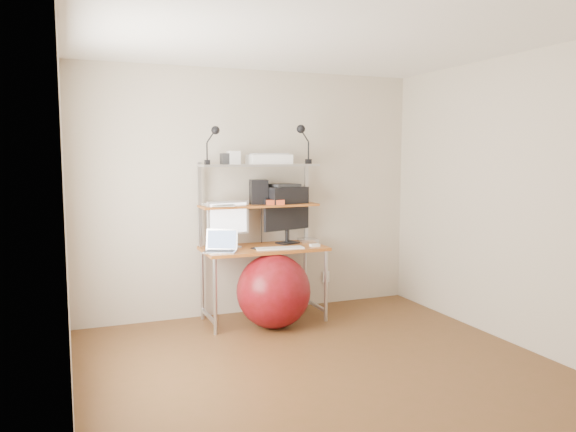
# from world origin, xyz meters

# --- Properties ---
(room) EXTENTS (3.60, 3.60, 3.60)m
(room) POSITION_xyz_m (0.00, 0.00, 1.25)
(room) COLOR brown
(room) RESTS_ON ground
(computer_desk) EXTENTS (1.20, 0.60, 1.57)m
(computer_desk) POSITION_xyz_m (0.00, 1.50, 0.96)
(computer_desk) COLOR #A65A20
(computer_desk) RESTS_ON ground
(desktop) EXTENTS (1.20, 0.60, 0.00)m
(desktop) POSITION_xyz_m (0.00, 1.44, 0.74)
(desktop) COLOR #A65A20
(desktop) RESTS_ON computer_desk
(mid_shelf) EXTENTS (1.18, 0.34, 0.00)m
(mid_shelf) POSITION_xyz_m (0.00, 1.57, 1.15)
(mid_shelf) COLOR #A65A20
(mid_shelf) RESTS_ON computer_desk
(top_shelf) EXTENTS (1.18, 0.34, 0.00)m
(top_shelf) POSITION_xyz_m (0.00, 1.57, 1.55)
(top_shelf) COLOR #BBBCC1
(top_shelf) RESTS_ON computer_desk
(floor) EXTENTS (3.60, 3.60, 0.00)m
(floor) POSITION_xyz_m (0.00, 0.00, 0.00)
(floor) COLOR brown
(floor) RESTS_ON ground
(wall_outlet) EXTENTS (0.08, 0.01, 0.12)m
(wall_outlet) POSITION_xyz_m (0.85, 1.79, 0.30)
(wall_outlet) COLOR white
(wall_outlet) RESTS_ON room
(monitor_silver) EXTENTS (0.44, 0.19, 0.49)m
(monitor_silver) POSITION_xyz_m (-0.33, 1.54, 1.00)
(monitor_silver) COLOR silver
(monitor_silver) RESTS_ON desktop
(monitor_black) EXTENTS (0.54, 0.22, 0.56)m
(monitor_black) POSITION_xyz_m (0.30, 1.57, 1.02)
(monitor_black) COLOR black
(monitor_black) RESTS_ON desktop
(laptop) EXTENTS (0.37, 0.34, 0.26)m
(laptop) POSITION_xyz_m (-0.46, 1.34, 0.78)
(laptop) COLOR silver
(laptop) RESTS_ON desktop
(keyboard) EXTENTS (0.48, 0.18, 0.01)m
(keyboard) POSITION_xyz_m (0.11, 1.28, 0.75)
(keyboard) COLOR white
(keyboard) RESTS_ON desktop
(mouse) EXTENTS (0.10, 0.06, 0.03)m
(mouse) POSITION_xyz_m (0.48, 1.28, 0.75)
(mouse) COLOR white
(mouse) RESTS_ON desktop
(mac_mini) EXTENTS (0.19, 0.19, 0.03)m
(mac_mini) POSITION_xyz_m (0.54, 1.58, 0.76)
(mac_mini) COLOR silver
(mac_mini) RESTS_ON desktop
(phone) EXTENTS (0.11, 0.15, 0.01)m
(phone) POSITION_xyz_m (-0.10, 1.34, 0.75)
(phone) COLOR black
(phone) RESTS_ON desktop
(printer) EXTENTS (0.47, 0.37, 0.20)m
(printer) POSITION_xyz_m (0.28, 1.58, 1.24)
(printer) COLOR black
(printer) RESTS_ON mid_shelf
(nas_cube) EXTENTS (0.19, 0.19, 0.24)m
(nas_cube) POSITION_xyz_m (0.01, 1.60, 1.27)
(nas_cube) COLOR black
(nas_cube) RESTS_ON mid_shelf
(red_box) EXTENTS (0.21, 0.18, 0.05)m
(red_box) POSITION_xyz_m (0.14, 1.46, 1.18)
(red_box) COLOR #BB401D
(red_box) RESTS_ON mid_shelf
(scanner) EXTENTS (0.42, 0.28, 0.11)m
(scanner) POSITION_xyz_m (0.12, 1.60, 1.60)
(scanner) COLOR white
(scanner) RESTS_ON top_shelf
(box_white) EXTENTS (0.12, 0.11, 0.13)m
(box_white) POSITION_xyz_m (-0.26, 1.56, 1.62)
(box_white) COLOR white
(box_white) RESTS_ON top_shelf
(box_grey) EXTENTS (0.11, 0.11, 0.11)m
(box_grey) POSITION_xyz_m (-0.33, 1.57, 1.60)
(box_grey) COLOR #2B2B2D
(box_grey) RESTS_ON top_shelf
(clip_lamp_left) EXTENTS (0.14, 0.08, 0.36)m
(clip_lamp_left) POSITION_xyz_m (-0.48, 1.48, 1.81)
(clip_lamp_left) COLOR black
(clip_lamp_left) RESTS_ON top_shelf
(clip_lamp_right) EXTENTS (0.16, 0.09, 0.39)m
(clip_lamp_right) POSITION_xyz_m (0.44, 1.50, 1.84)
(clip_lamp_right) COLOR black
(clip_lamp_right) RESTS_ON top_shelf
(exercise_ball) EXTENTS (0.71, 0.71, 0.71)m
(exercise_ball) POSITION_xyz_m (0.01, 1.19, 0.35)
(exercise_ball) COLOR maroon
(exercise_ball) RESTS_ON floor
(paper_stack) EXTENTS (0.31, 0.41, 0.02)m
(paper_stack) POSITION_xyz_m (-0.41, 1.57, 1.16)
(paper_stack) COLOR white
(paper_stack) RESTS_ON mid_shelf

